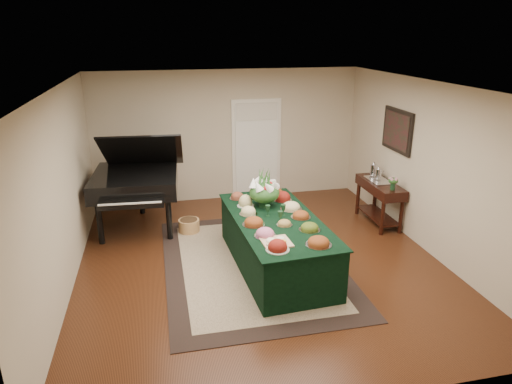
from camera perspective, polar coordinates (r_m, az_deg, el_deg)
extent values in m
plane|color=black|center=(7.24, 0.52, -8.64)|extent=(6.00, 6.00, 0.00)
cube|color=black|center=(7.16, -0.50, -8.93)|extent=(2.66, 3.72, 0.01)
cube|color=#C3B192|center=(7.16, -0.50, -8.89)|extent=(2.13, 3.19, 0.01)
cube|color=white|center=(9.71, 0.05, 5.42)|extent=(1.05, 0.04, 2.10)
cube|color=white|center=(9.71, 0.07, 5.11)|extent=(0.90, 0.06, 2.00)
cube|color=black|center=(6.92, 2.52, -6.43)|extent=(1.29, 2.56, 0.78)
cube|color=black|center=(6.76, 2.57, -3.42)|extent=(1.36, 2.63, 0.02)
cylinder|color=silver|center=(7.58, 0.17, -0.68)|extent=(0.27, 0.27, 0.01)
ellipsoid|color=maroon|center=(7.56, 0.17, -0.32)|extent=(0.22, 0.22, 0.09)
cylinder|color=silver|center=(6.41, 6.71, -4.71)|extent=(0.30, 0.30, 0.01)
ellipsoid|color=#4B5F18|center=(6.40, 6.73, -4.36)|extent=(0.25, 0.25, 0.07)
cylinder|color=silver|center=(6.19, 1.14, -5.49)|extent=(0.30, 0.30, 0.01)
ellipsoid|color=pink|center=(6.17, 1.14, -5.10)|extent=(0.25, 0.25, 0.08)
cylinder|color=silver|center=(7.11, 4.42, -2.13)|extent=(0.34, 0.34, 0.01)
ellipsoid|color=beige|center=(7.10, 4.43, -1.77)|extent=(0.28, 0.28, 0.08)
cylinder|color=silver|center=(7.47, 3.36, -1.02)|extent=(0.31, 0.31, 0.01)
ellipsoid|color=maroon|center=(7.45, 3.36, -0.59)|extent=(0.25, 0.25, 0.11)
cylinder|color=silver|center=(7.54, -2.35, -0.81)|extent=(0.25, 0.25, 0.01)
ellipsoid|color=brown|center=(7.52, -2.36, -0.48)|extent=(0.21, 0.21, 0.08)
cylinder|color=#B7C0B6|center=(5.82, 2.71, -7.21)|extent=(0.30, 0.30, 0.01)
ellipsoid|color=maroon|center=(5.80, 2.72, -6.72)|extent=(0.25, 0.25, 0.10)
cylinder|color=#B7C0B6|center=(7.22, -1.32, -1.73)|extent=(0.27, 0.27, 0.01)
ellipsoid|color=beige|center=(7.20, -1.32, -1.19)|extent=(0.22, 0.22, 0.13)
cylinder|color=silver|center=(7.72, 2.43, -0.31)|extent=(0.30, 0.30, 0.01)
ellipsoid|color=brown|center=(7.71, 2.43, 0.02)|extent=(0.25, 0.25, 0.08)
cylinder|color=silver|center=(6.90, -0.96, -2.77)|extent=(0.27, 0.27, 0.01)
ellipsoid|color=beige|center=(6.88, -0.97, -2.39)|extent=(0.23, 0.23, 0.09)
cylinder|color=silver|center=(6.00, 7.82, -6.54)|extent=(0.34, 0.34, 0.01)
ellipsoid|color=brown|center=(5.98, 7.84, -6.15)|extent=(0.28, 0.28, 0.08)
cylinder|color=silver|center=(6.82, 5.61, -3.16)|extent=(0.30, 0.30, 0.01)
ellipsoid|color=brown|center=(6.80, 5.63, -2.83)|extent=(0.24, 0.24, 0.07)
cylinder|color=silver|center=(6.54, 3.57, -4.13)|extent=(0.23, 0.23, 0.01)
ellipsoid|color=#B28C47|center=(6.52, 3.57, -3.86)|extent=(0.19, 0.19, 0.05)
cylinder|color=silver|center=(6.54, -0.29, -4.08)|extent=(0.33, 0.33, 0.01)
ellipsoid|color=brown|center=(6.52, -0.29, -3.71)|extent=(0.27, 0.27, 0.08)
cube|color=tan|center=(6.01, 2.56, -6.29)|extent=(0.39, 0.39, 0.02)
ellipsoid|color=white|center=(6.00, 1.90, -5.79)|extent=(0.14, 0.14, 0.08)
ellipsoid|color=white|center=(6.06, 3.10, -5.59)|extent=(0.12, 0.12, 0.07)
cube|color=#FFAB28|center=(5.94, 3.27, -6.25)|extent=(0.11, 0.10, 0.05)
cylinder|color=#15341D|center=(7.18, 1.05, -1.11)|extent=(0.19, 0.19, 0.19)
ellipsoid|color=#2A5A24|center=(7.14, 1.06, -0.11)|extent=(0.47, 0.47, 0.31)
cylinder|color=black|center=(8.09, -18.94, -3.76)|extent=(0.10, 0.10, 0.73)
cylinder|color=black|center=(7.96, -10.80, -3.40)|extent=(0.10, 0.10, 0.73)
cylinder|color=black|center=(9.21, -14.15, -0.44)|extent=(0.10, 0.10, 0.73)
cube|color=black|center=(8.41, -14.81, 1.33)|extent=(1.56, 1.65, 0.31)
cube|color=black|center=(7.61, -15.36, -1.48)|extent=(1.05, 0.29, 0.10)
cube|color=black|center=(8.40, -14.00, 4.99)|extent=(1.47, 1.22, 0.80)
cylinder|color=#AA7844|center=(8.27, -8.37, -4.20)|extent=(0.37, 0.37, 0.23)
cylinder|color=black|center=(8.30, 15.51, -3.20)|extent=(0.07, 0.07, 0.62)
cylinder|color=black|center=(8.47, 17.68, -2.96)|extent=(0.07, 0.07, 0.62)
cylinder|color=black|center=(9.14, 12.62, -0.82)|extent=(0.07, 0.07, 0.62)
cylinder|color=black|center=(9.30, 14.64, -0.65)|extent=(0.07, 0.07, 0.62)
cube|color=black|center=(8.66, 15.28, 0.62)|extent=(0.45, 1.20, 0.18)
cube|color=black|center=(8.85, 14.96, -2.82)|extent=(0.38, 1.06, 0.03)
cube|color=silver|center=(8.72, 15.02, 1.45)|extent=(0.34, 0.58, 0.02)
cylinder|color=#15341D|center=(8.26, 16.71, 0.67)|extent=(0.08, 0.08, 0.12)
ellipsoid|color=pink|center=(8.23, 16.79, 1.42)|extent=(0.19, 0.19, 0.12)
cube|color=black|center=(8.50, 17.26, 7.35)|extent=(0.04, 0.95, 0.75)
cube|color=#47121D|center=(8.49, 17.11, 7.35)|extent=(0.01, 0.82, 0.62)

